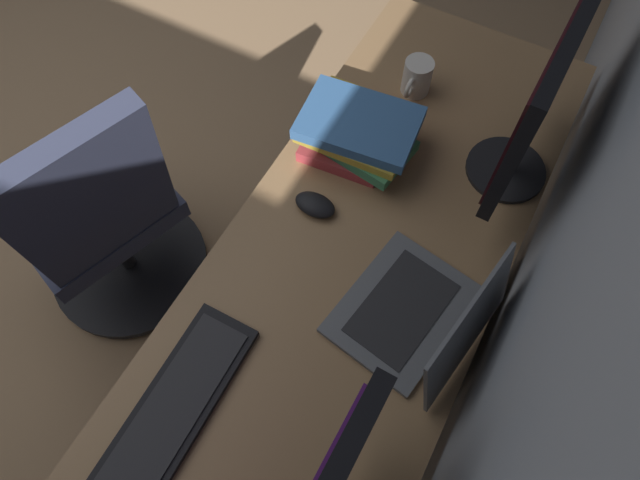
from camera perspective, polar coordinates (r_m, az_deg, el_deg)
The scene contains 10 objects.
wall_back at distance 0.72m, azimuth 29.19°, elevation -6.12°, with size 5.30×0.10×2.60m, color #8C939E.
desk at distance 1.32m, azimuth 1.91°, elevation -6.85°, with size 1.94×0.64×0.73m.
drawer_pedestal at distance 1.66m, azimuth 4.79°, elevation -6.93°, with size 0.40×0.51×0.69m.
monitor_secondary at distance 1.30m, azimuth 21.81°, elevation 13.45°, with size 0.47×0.20×0.47m.
laptop_leftmost at distance 1.20m, azimuth 10.91°, elevation -7.76°, with size 0.35×0.33×0.24m.
keyboard_main at distance 1.21m, azimuth -14.57°, elevation -16.12°, with size 0.42×0.15×0.02m.
mouse_main at distance 1.34m, azimuth -0.51°, elevation 3.65°, with size 0.06×0.10×0.03m, color black.
book_stack_near at distance 1.41m, azimuth 3.78°, elevation 11.12°, with size 0.25×0.30×0.12m.
coffee_mug at distance 1.57m, azimuth 9.93°, elevation 16.18°, with size 0.12×0.08×0.10m.
office_chair at distance 1.77m, azimuth -21.52°, elevation 1.72°, with size 0.56×0.60×0.97m.
Camera 1 is at (0.37, 1.91, 1.89)m, focal length 31.06 mm.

